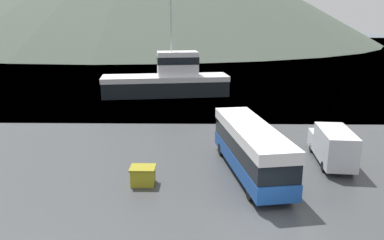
# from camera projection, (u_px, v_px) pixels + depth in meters

# --- Properties ---
(ground_plane) EXTENTS (400.00, 400.00, 0.00)m
(ground_plane) POSITION_uv_depth(u_px,v_px,m) (272.00, 229.00, 18.04)
(ground_plane) COLOR #383A3D
(water_surface) EXTENTS (240.00, 240.00, 0.00)m
(water_surface) POSITION_uv_depth(u_px,v_px,m) (208.00, 45.00, 152.01)
(water_surface) COLOR #3D5160
(water_surface) RESTS_ON ground
(tour_bus) EXTENTS (4.16, 10.69, 3.25)m
(tour_bus) POSITION_uv_depth(u_px,v_px,m) (251.00, 147.00, 24.12)
(tour_bus) COLOR #194799
(tour_bus) RESTS_ON ground
(delivery_van) EXTENTS (2.48, 6.33, 2.58)m
(delivery_van) POSITION_uv_depth(u_px,v_px,m) (333.00, 145.00, 25.95)
(delivery_van) COLOR silver
(delivery_van) RESTS_ON ground
(fishing_boat) EXTENTS (17.04, 7.01, 12.26)m
(fishing_boat) POSITION_uv_depth(u_px,v_px,m) (168.00, 79.00, 49.48)
(fishing_boat) COLOR black
(fishing_boat) RESTS_ON water_surface
(storage_bin) EXTENTS (1.54, 1.24, 1.12)m
(storage_bin) POSITION_uv_depth(u_px,v_px,m) (143.00, 175.00, 22.81)
(storage_bin) COLOR olive
(storage_bin) RESTS_ON ground
(small_boat) EXTENTS (6.02, 4.69, 0.74)m
(small_boat) POSITION_uv_depth(u_px,v_px,m) (146.00, 82.00, 58.10)
(small_boat) COLOR #1E5138
(small_boat) RESTS_ON water_surface
(mooring_bollard) EXTENTS (0.40, 0.40, 0.82)m
(mooring_bollard) POSITION_uv_depth(u_px,v_px,m) (244.00, 122.00, 35.11)
(mooring_bollard) COLOR #4C4C51
(mooring_bollard) RESTS_ON ground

